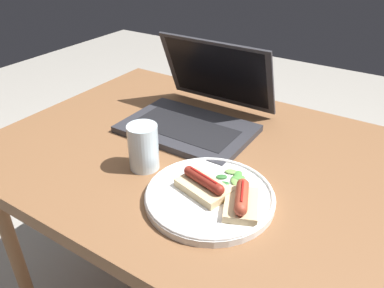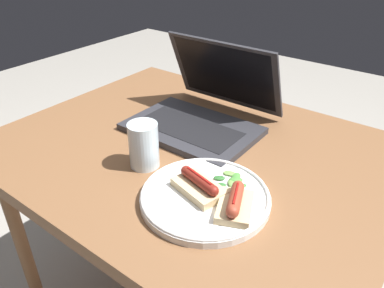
{
  "view_description": "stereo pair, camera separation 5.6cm",
  "coord_description": "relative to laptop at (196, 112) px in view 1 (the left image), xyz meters",
  "views": [
    {
      "loc": [
        0.46,
        -0.7,
        1.23
      ],
      "look_at": [
        0.05,
        -0.07,
        0.78
      ],
      "focal_mm": 35.0,
      "sensor_mm": 36.0,
      "label": 1
    },
    {
      "loc": [
        0.5,
        -0.67,
        1.23
      ],
      "look_at": [
        0.05,
        -0.07,
        0.78
      ],
      "focal_mm": 35.0,
      "sensor_mm": 36.0,
      "label": 2
    }
  ],
  "objects": [
    {
      "name": "sausage_toast_left",
      "position": [
        0.19,
        -0.27,
        -0.01
      ],
      "size": [
        0.13,
        0.09,
        0.04
      ],
      "rotation": [
        0.0,
        0.0,
        2.89
      ],
      "color": "#D6B784",
      "rests_on": "plate"
    },
    {
      "name": "plate",
      "position": [
        0.2,
        -0.27,
        -0.03
      ],
      "size": [
        0.27,
        0.27,
        0.02
      ],
      "color": "white",
      "rests_on": "desk"
    },
    {
      "name": "laptop",
      "position": [
        0.0,
        0.0,
        0.0
      ],
      "size": [
        0.35,
        0.33,
        0.23
      ],
      "color": "#2D2D33",
      "rests_on": "desk"
    },
    {
      "name": "sausage_toast_middle",
      "position": [
        0.28,
        -0.27,
        -0.01
      ],
      "size": [
        0.1,
        0.12,
        0.04
      ],
      "rotation": [
        0.0,
        0.0,
        5.12
      ],
      "color": "#D6B784",
      "rests_on": "plate"
    },
    {
      "name": "drinking_glass",
      "position": [
        0.01,
        -0.25,
        0.01
      ],
      "size": [
        0.07,
        0.07,
        0.11
      ],
      "color": "silver",
      "rests_on": "desk"
    },
    {
      "name": "desk",
      "position": [
        0.05,
        -0.11,
        -0.11
      ],
      "size": [
        1.01,
        0.79,
        0.72
      ],
      "color": "brown",
      "rests_on": "ground_plane"
    },
    {
      "name": "salad_pile",
      "position": [
        0.22,
        -0.19,
        -0.02
      ],
      "size": [
        0.08,
        0.07,
        0.01
      ],
      "color": "#4C8E3D",
      "rests_on": "plate"
    }
  ]
}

